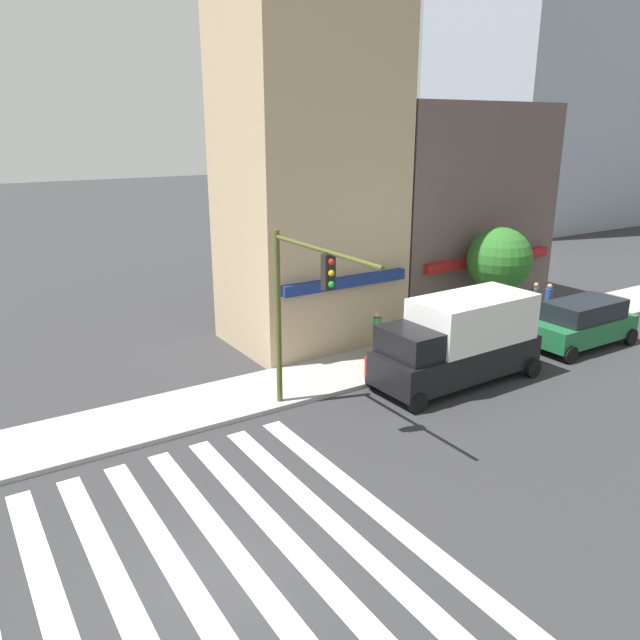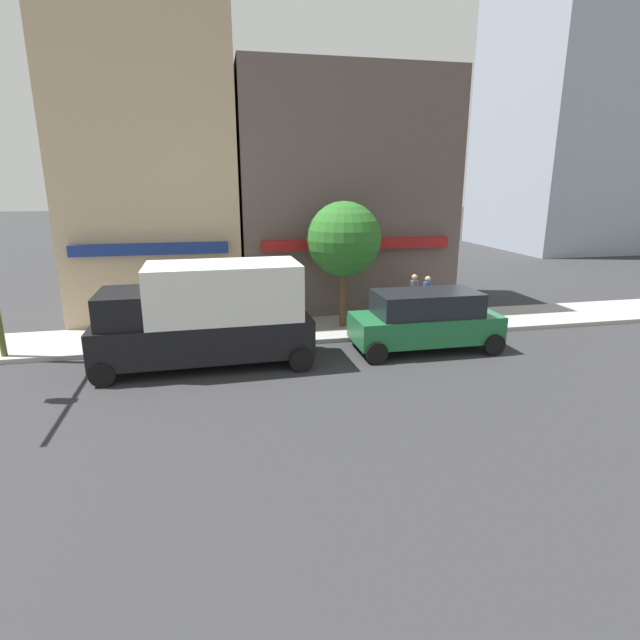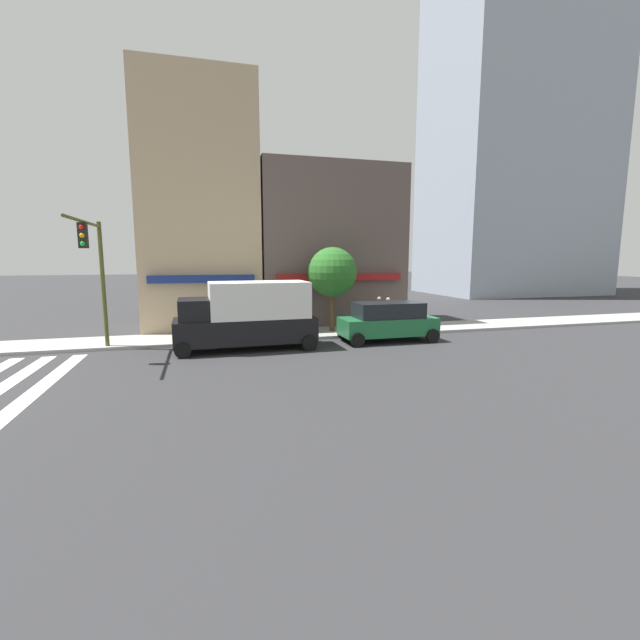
# 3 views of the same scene
# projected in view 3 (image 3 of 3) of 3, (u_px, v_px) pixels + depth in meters

# --- Properties ---
(storefront_row) EXTENTS (15.17, 5.30, 13.84)m
(storefront_row) POSITION_uv_depth(u_px,v_px,m) (264.00, 228.00, 25.49)
(storefront_row) COLOR tan
(storefront_row) RESTS_ON ground_plane
(traffic_signal) EXTENTS (0.32, 5.18, 5.66)m
(traffic_signal) POSITION_uv_depth(u_px,v_px,m) (95.00, 262.00, 17.60)
(traffic_signal) COLOR #474C1E
(traffic_signal) RESTS_ON ground_plane
(box_truck_black) EXTENTS (6.25, 2.42, 3.04)m
(box_truck_black) POSITION_uv_depth(u_px,v_px,m) (247.00, 314.00, 19.15)
(box_truck_black) COLOR black
(box_truck_black) RESTS_ON ground_plane
(suv_green) EXTENTS (4.70, 2.12, 1.94)m
(suv_green) POSITION_uv_depth(u_px,v_px,m) (388.00, 321.00, 21.04)
(suv_green) COLOR #1E6638
(suv_green) RESTS_ON ground_plane
(pedestrian_green_top) EXTENTS (0.32, 0.32, 1.77)m
(pedestrian_green_top) POSITION_uv_depth(u_px,v_px,m) (220.00, 317.00, 22.06)
(pedestrian_green_top) COLOR #23232D
(pedestrian_green_top) RESTS_ON sidewalk_left
(pedestrian_blue_shirt) EXTENTS (0.32, 0.32, 1.77)m
(pedestrian_blue_shirt) POSITION_uv_depth(u_px,v_px,m) (388.00, 312.00, 23.86)
(pedestrian_blue_shirt) COLOR #23232D
(pedestrian_blue_shirt) RESTS_ON sidewalk_left
(pedestrian_grey_coat) EXTENTS (0.32, 0.32, 1.77)m
(pedestrian_grey_coat) POSITION_uv_depth(u_px,v_px,m) (379.00, 312.00, 24.22)
(pedestrian_grey_coat) COLOR #23232D
(pedestrian_grey_coat) RESTS_ON sidewalk_left
(fire_hydrant) EXTENTS (0.24, 0.24, 0.84)m
(fire_hydrant) POSITION_uv_depth(u_px,v_px,m) (188.00, 332.00, 20.21)
(fire_hydrant) COLOR red
(fire_hydrant) RESTS_ON sidewalk_left
(street_tree) EXTENTS (2.65, 2.65, 4.52)m
(street_tree) POSITION_uv_depth(u_px,v_px,m) (332.00, 272.00, 22.84)
(street_tree) COLOR brown
(street_tree) RESTS_ON sidewalk_left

